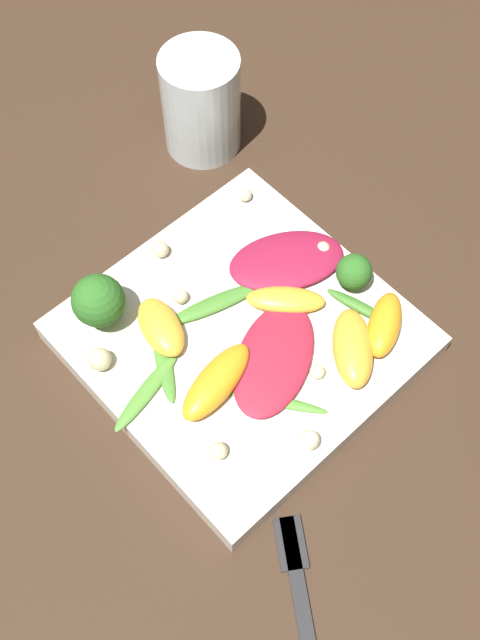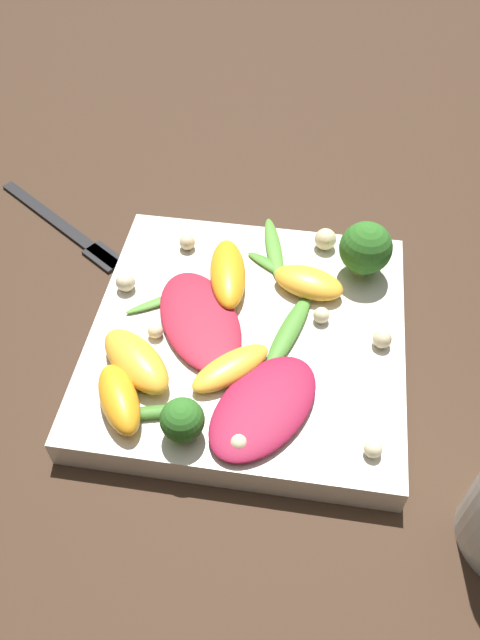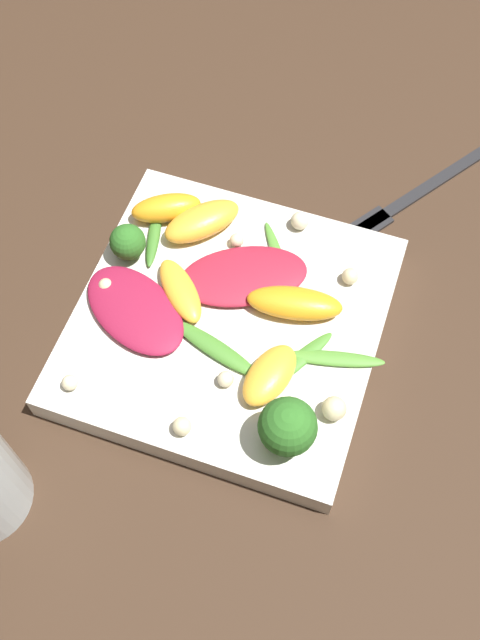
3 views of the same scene
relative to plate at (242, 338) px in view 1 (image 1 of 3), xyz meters
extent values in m
plane|color=#382619|center=(0.00, 0.00, -0.01)|extent=(2.40, 2.40, 0.00)
cube|color=silver|center=(0.00, 0.00, 0.00)|extent=(0.24, 0.24, 0.03)
cylinder|color=silver|center=(0.19, -0.13, 0.04)|extent=(0.07, 0.07, 0.10)
cube|color=#262628|center=(-0.15, 0.09, -0.01)|extent=(0.04, 0.04, 0.01)
ellipsoid|color=maroon|center=(0.02, -0.07, 0.02)|extent=(0.10, 0.12, 0.01)
ellipsoid|color=maroon|center=(-0.04, 0.00, 0.02)|extent=(0.10, 0.12, 0.01)
ellipsoid|color=#FCAD33|center=(0.04, 0.05, 0.02)|extent=(0.06, 0.05, 0.02)
ellipsoid|color=orange|center=(-0.08, -0.08, 0.02)|extent=(0.05, 0.07, 0.02)
ellipsoid|color=orange|center=(-0.02, 0.05, 0.02)|extent=(0.04, 0.08, 0.02)
ellipsoid|color=#FCAD33|center=(-0.07, -0.05, 0.02)|extent=(0.07, 0.07, 0.02)
ellipsoid|color=#FCAD33|center=(-0.01, -0.04, 0.02)|extent=(0.06, 0.06, 0.01)
cylinder|color=#7A9E51|center=(-0.03, -0.10, 0.02)|extent=(0.01, 0.01, 0.01)
sphere|color=#2D6B23|center=(-0.03, -0.10, 0.03)|extent=(0.03, 0.03, 0.03)
cylinder|color=#84AD5B|center=(0.09, 0.08, 0.02)|extent=(0.01, 0.01, 0.02)
sphere|color=#2D6B23|center=(0.09, 0.08, 0.04)|extent=(0.04, 0.04, 0.04)
ellipsoid|color=#3D7528|center=(-0.05, -0.09, 0.02)|extent=(0.07, 0.03, 0.01)
ellipsoid|color=#47842D|center=(0.03, 0.00, 0.02)|extent=(0.04, 0.08, 0.01)
ellipsoid|color=#518E33|center=(-0.06, 0.03, 0.02)|extent=(0.08, 0.06, 0.00)
ellipsoid|color=#47842D|center=(0.02, 0.06, 0.02)|extent=(0.07, 0.05, 0.00)
ellipsoid|color=#518E33|center=(0.01, 0.09, 0.02)|extent=(0.03, 0.08, 0.01)
sphere|color=beige|center=(-0.10, 0.03, 0.02)|extent=(0.02, 0.02, 0.02)
sphere|color=beige|center=(0.10, -0.09, 0.02)|extent=(0.01, 0.01, 0.01)
sphere|color=beige|center=(0.05, 0.10, 0.02)|extent=(0.02, 0.02, 0.02)
sphere|color=beige|center=(-0.06, 0.08, 0.02)|extent=(0.01, 0.01, 0.01)
sphere|color=beige|center=(-0.07, -0.02, 0.02)|extent=(0.01, 0.01, 0.01)
sphere|color=beige|center=(0.10, 0.00, 0.02)|extent=(0.01, 0.01, 0.01)
sphere|color=beige|center=(0.06, 0.02, 0.02)|extent=(0.01, 0.01, 0.01)
sphere|color=beige|center=(0.01, -0.10, 0.02)|extent=(0.01, 0.01, 0.01)
camera|label=1|loc=(-0.21, 0.20, 0.55)|focal=42.00mm
camera|label=2|loc=(0.04, -0.31, 0.39)|focal=35.00mm
camera|label=3|loc=(0.28, 0.11, 0.54)|focal=42.00mm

